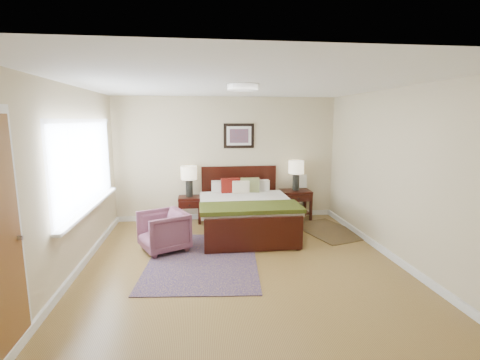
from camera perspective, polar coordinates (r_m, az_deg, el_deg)
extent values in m
plane|color=olive|center=(5.05, 0.41, -14.03)|extent=(5.00, 5.00, 0.00)
cube|color=#C3B28D|center=(7.15, -2.20, 3.49)|extent=(4.50, 0.04, 2.50)
cube|color=#C3B28D|center=(2.31, 8.71, -10.54)|extent=(4.50, 0.04, 2.50)
cube|color=#C3B28D|center=(4.93, -26.48, -0.48)|extent=(0.04, 5.00, 2.50)
cube|color=#C3B28D|center=(5.45, 24.58, 0.57)|extent=(0.04, 5.00, 2.50)
cube|color=white|center=(4.64, 0.45, 15.48)|extent=(4.50, 5.00, 0.02)
cube|color=silver|center=(5.56, -24.06, 2.34)|extent=(0.02, 2.72, 1.32)
cube|color=silver|center=(5.55, -23.91, 2.34)|extent=(0.01, 2.60, 1.20)
cube|color=silver|center=(5.65, -23.12, -3.98)|extent=(0.10, 2.72, 0.04)
cylinder|color=#999999|center=(3.73, -32.38, -8.03)|extent=(0.04, 0.04, 0.04)
cylinder|color=white|center=(4.63, 0.45, 14.99)|extent=(0.40, 0.40, 0.07)
cylinder|color=beige|center=(4.64, 0.45, 15.42)|extent=(0.44, 0.44, 0.01)
cube|color=black|center=(7.24, -0.17, -1.94)|extent=(1.55, 0.06, 1.08)
cube|color=black|center=(5.45, 2.34, -8.93)|extent=(1.55, 0.06, 0.54)
cube|color=black|center=(6.31, -5.75, -6.15)|extent=(0.06, 1.93, 0.17)
cube|color=black|center=(6.50, 7.34, -5.69)|extent=(0.06, 1.93, 0.17)
cube|color=beige|center=(6.33, 0.90, -4.86)|extent=(1.45, 1.91, 0.21)
cube|color=beige|center=(6.20, 1.03, -3.80)|extent=(1.63, 1.68, 0.10)
cube|color=#3A3D11|center=(5.69, 1.77, -4.55)|extent=(1.67, 0.70, 0.07)
cube|color=beige|center=(6.95, -2.70, -1.17)|extent=(0.48, 0.18, 0.25)
cube|color=beige|center=(7.03, 2.81, -1.04)|extent=(0.48, 0.18, 0.25)
cube|color=#5A0F0A|center=(6.83, -1.57, -1.02)|extent=(0.38, 0.17, 0.31)
cube|color=olive|center=(6.88, 1.63, -0.95)|extent=(0.37, 0.16, 0.31)
cube|color=beige|center=(6.78, 0.12, -1.27)|extent=(0.33, 0.13, 0.27)
cube|color=black|center=(7.11, -0.18, 7.26)|extent=(0.62, 0.03, 0.50)
cube|color=silver|center=(7.09, -0.16, 7.26)|extent=(0.50, 0.01, 0.38)
cube|color=#A52D23|center=(7.08, -0.16, 7.25)|extent=(0.38, 0.01, 0.28)
cube|color=black|center=(7.02, -8.29, -2.93)|extent=(0.44, 0.40, 0.05)
cube|color=black|center=(6.93, -9.85, -5.37)|extent=(0.05, 0.05, 0.48)
cube|color=black|center=(6.92, -6.67, -5.31)|extent=(0.05, 0.05, 0.48)
cube|color=black|center=(7.25, -9.72, -4.67)|extent=(0.05, 0.05, 0.48)
cube|color=black|center=(7.25, -6.69, -4.61)|extent=(0.05, 0.05, 0.48)
cube|color=black|center=(6.87, -8.29, -4.08)|extent=(0.38, 0.03, 0.14)
cube|color=black|center=(7.29, 9.10, -1.87)|extent=(0.61, 0.46, 0.05)
cube|color=black|center=(7.10, 7.35, -4.61)|extent=(0.05, 0.05, 0.56)
cube|color=black|center=(7.25, 11.55, -4.42)|extent=(0.05, 0.05, 0.56)
cube|color=black|center=(7.47, 6.60, -3.86)|extent=(0.05, 0.05, 0.56)
cube|color=black|center=(7.61, 10.61, -3.70)|extent=(0.05, 0.05, 0.56)
cube|color=black|center=(7.11, 9.55, -3.00)|extent=(0.55, 0.03, 0.14)
cube|color=black|center=(7.39, 9.01, -5.19)|extent=(0.55, 0.40, 0.03)
cube|color=black|center=(7.38, 9.01, -4.96)|extent=(0.22, 0.28, 0.03)
cube|color=black|center=(7.37, 9.02, -4.70)|extent=(0.22, 0.28, 0.03)
cube|color=black|center=(7.36, 9.03, -4.43)|extent=(0.22, 0.28, 0.03)
cylinder|color=black|center=(6.98, -8.33, -1.41)|extent=(0.14, 0.14, 0.32)
cylinder|color=black|center=(6.95, -8.36, 0.05)|extent=(0.02, 0.02, 0.06)
cylinder|color=#F8E4BD|center=(6.93, -8.39, 1.19)|extent=(0.31, 0.31, 0.26)
cylinder|color=black|center=(7.25, 9.14, -0.40)|extent=(0.14, 0.14, 0.32)
cylinder|color=black|center=(7.22, 9.18, 1.01)|extent=(0.02, 0.02, 0.06)
cylinder|color=#F8E4BD|center=(7.20, 9.21, 2.11)|extent=(0.31, 0.31, 0.26)
imported|color=brown|center=(5.66, -12.45, -8.17)|extent=(0.91, 0.90, 0.63)
cube|color=#0F0D45|center=(5.31, -6.08, -12.79)|extent=(1.77, 2.35, 0.01)
cube|color=black|center=(6.74, 14.33, -8.06)|extent=(1.25, 1.54, 0.01)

